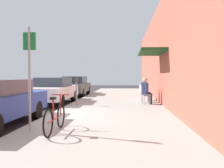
# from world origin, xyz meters

# --- Properties ---
(ground_plane) EXTENTS (60.00, 60.00, 0.00)m
(ground_plane) POSITION_xyz_m (0.00, 0.00, 0.00)
(ground_plane) COLOR #2D2D30
(sidewalk_slab) EXTENTS (4.50, 32.00, 0.12)m
(sidewalk_slab) POSITION_xyz_m (2.25, 2.00, 0.06)
(sidewalk_slab) COLOR #9E9B93
(sidewalk_slab) RESTS_ON ground_plane
(building_facade) EXTENTS (1.40, 32.00, 5.30)m
(building_facade) POSITION_xyz_m (4.64, 2.01, 2.65)
(building_facade) COLOR #BC5442
(building_facade) RESTS_ON ground_plane
(parked_car_1) EXTENTS (1.80, 4.40, 1.42)m
(parked_car_1) POSITION_xyz_m (-1.10, 4.19, 0.74)
(parked_car_1) COLOR silver
(parked_car_1) RESTS_ON ground_plane
(parked_car_2) EXTENTS (1.80, 4.40, 1.46)m
(parked_car_2) POSITION_xyz_m (-1.10, 9.53, 0.75)
(parked_car_2) COLOR #47514C
(parked_car_2) RESTS_ON ground_plane
(parking_meter) EXTENTS (0.12, 0.10, 1.32)m
(parking_meter) POSITION_xyz_m (0.45, 2.78, 0.89)
(parking_meter) COLOR slate
(parking_meter) RESTS_ON sidewalk_slab
(street_sign) EXTENTS (0.32, 0.06, 2.60)m
(street_sign) POSITION_xyz_m (0.40, -2.56, 1.64)
(street_sign) COLOR gray
(street_sign) RESTS_ON sidewalk_slab
(bicycle_0) EXTENTS (0.46, 1.71, 0.90)m
(bicycle_0) POSITION_xyz_m (1.07, -2.66, 0.48)
(bicycle_0) COLOR black
(bicycle_0) RESTS_ON sidewalk_slab
(cafe_chair_0) EXTENTS (0.56, 0.56, 0.87)m
(cafe_chair_0) POSITION_xyz_m (3.75, 3.40, 0.62)
(cafe_chair_0) COLOR silver
(cafe_chair_0) RESTS_ON sidewalk_slab
(seated_patron_0) EXTENTS (0.51, 0.47, 1.29)m
(seated_patron_0) POSITION_xyz_m (3.80, 3.38, 0.82)
(seated_patron_0) COLOR #232838
(seated_patron_0) RESTS_ON sidewalk_slab
(cafe_chair_1) EXTENTS (0.55, 0.55, 0.87)m
(cafe_chair_1) POSITION_xyz_m (3.75, 4.23, 0.62)
(cafe_chair_1) COLOR silver
(cafe_chair_1) RESTS_ON sidewalk_slab
(seated_patron_1) EXTENTS (0.50, 0.45, 1.29)m
(seated_patron_1) POSITION_xyz_m (3.80, 4.21, 0.82)
(seated_patron_1) COLOR #232838
(seated_patron_1) RESTS_ON sidewalk_slab
(cafe_chair_2) EXTENTS (0.53, 0.53, 0.87)m
(cafe_chair_2) POSITION_xyz_m (3.75, 5.26, 0.62)
(cafe_chair_2) COLOR silver
(cafe_chair_2) RESTS_ON sidewalk_slab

